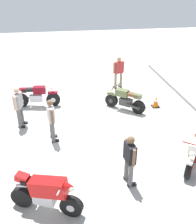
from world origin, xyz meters
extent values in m
plane|color=#ADAAA3|center=(0.00, 0.00, 0.00)|extent=(40.00, 40.00, 0.00)
cylinder|color=black|center=(-1.60, 0.84, 0.30)|extent=(0.51, 0.56, 0.60)
cylinder|color=black|center=(-0.72, 1.86, 0.30)|extent=(0.51, 0.56, 0.60)
cylinder|color=#333333|center=(-1.60, 0.84, 0.30)|extent=(0.27, 0.28, 0.21)
cylinder|color=#333333|center=(-0.72, 1.86, 0.30)|extent=(0.27, 0.28, 0.21)
cube|color=#333333|center=(-1.12, 1.39, 0.40)|extent=(0.58, 0.61, 0.32)
cube|color=#515B38|center=(-1.26, 1.23, 0.80)|extent=(0.61, 0.63, 0.30)
cube|color=#515B38|center=(-1.60, 0.84, 0.63)|extent=(0.41, 0.44, 0.08)
cube|color=brown|center=(-0.96, 1.58, 0.82)|extent=(0.59, 0.62, 0.12)
cube|color=#515B38|center=(-0.77, 1.80, 0.80)|extent=(0.38, 0.39, 0.18)
cylinder|color=#333333|center=(-0.74, 1.58, 0.35)|extent=(0.44, 0.49, 0.16)
cylinder|color=#333333|center=(-1.47, 0.98, 1.05)|extent=(0.56, 0.48, 0.04)
sphere|color=silver|center=(-1.61, 0.82, 0.85)|extent=(0.16, 0.16, 0.16)
cylinder|color=black|center=(-2.05, -1.82, 0.32)|extent=(0.19, 0.65, 0.64)
cylinder|color=black|center=(-2.20, -3.26, 0.32)|extent=(0.19, 0.65, 0.64)
cylinder|color=silver|center=(-2.05, -1.82, 0.32)|extent=(0.16, 0.24, 0.22)
cylinder|color=silver|center=(-2.20, -3.26, 0.32)|extent=(0.16, 0.24, 0.22)
cube|color=silver|center=(-2.13, -2.59, 0.42)|extent=(0.34, 0.59, 0.32)
cube|color=maroon|center=(-2.11, -2.39, 0.82)|extent=(0.38, 0.59, 0.30)
cube|color=maroon|center=(-2.05, -1.82, 0.67)|extent=(0.21, 0.45, 0.08)
cube|color=black|center=(-2.16, -2.84, 0.84)|extent=(0.32, 0.62, 0.12)
cube|color=maroon|center=(-2.19, -3.14, 0.82)|extent=(0.25, 0.34, 0.18)
cylinder|color=silver|center=(-2.34, -2.97, 0.37)|extent=(0.17, 0.57, 0.16)
cylinder|color=silver|center=(-2.08, -2.07, 1.07)|extent=(0.70, 0.11, 0.04)
sphere|color=silver|center=(-2.05, -1.85, 0.87)|extent=(0.16, 0.16, 0.16)
cylinder|color=black|center=(3.46, 2.16, 0.30)|extent=(0.57, 0.50, 0.60)
cylinder|color=maroon|center=(3.46, 2.16, 0.30)|extent=(0.28, 0.27, 0.21)
cube|color=maroon|center=(2.89, 2.61, 0.40)|extent=(0.61, 0.57, 0.32)
cube|color=white|center=(3.05, 2.48, 0.80)|extent=(0.64, 0.60, 0.30)
cube|color=white|center=(3.46, 2.16, 0.63)|extent=(0.45, 0.40, 0.08)
cylinder|color=maroon|center=(3.31, 2.28, 1.05)|extent=(0.46, 0.57, 0.04)
sphere|color=silver|center=(3.48, 2.15, 0.85)|extent=(0.16, 0.16, 0.16)
cylinder|color=black|center=(4.34, -1.41, 0.30)|extent=(0.39, 0.61, 0.60)
cylinder|color=black|center=(3.79, -2.65, 0.30)|extent=(0.45, 0.64, 0.60)
cylinder|color=silver|center=(4.34, -1.41, 0.30)|extent=(0.25, 0.26, 0.21)
cylinder|color=silver|center=(3.79, -2.65, 0.30)|extent=(0.25, 0.26, 0.21)
cube|color=silver|center=(4.04, -2.08, 0.40)|extent=(0.48, 0.63, 0.32)
cube|color=red|center=(4.10, -1.94, 0.80)|extent=(0.73, 1.05, 0.57)
cone|color=red|center=(4.31, -1.46, 0.95)|extent=(0.45, 0.46, 0.39)
cube|color=black|center=(3.94, -2.30, 0.87)|extent=(0.48, 0.65, 0.12)
cube|color=red|center=(3.82, -2.58, 0.95)|extent=(0.34, 0.41, 0.23)
cylinder|color=silver|center=(3.92, -2.57, 0.77)|extent=(0.24, 0.40, 0.17)
cylinder|color=silver|center=(3.77, -2.50, 0.77)|extent=(0.24, 0.40, 0.17)
cylinder|color=silver|center=(4.26, -1.59, 0.97)|extent=(0.66, 0.31, 0.04)
sphere|color=silver|center=(4.35, -1.39, 0.90)|extent=(0.16, 0.16, 0.16)
cylinder|color=gray|center=(-3.74, 1.79, 0.43)|extent=(0.16, 0.16, 0.85)
cube|color=black|center=(-3.80, 1.77, 0.04)|extent=(0.28, 0.18, 0.08)
cylinder|color=gray|center=(-3.63, 1.47, 0.43)|extent=(0.16, 0.16, 0.85)
cube|color=black|center=(-3.69, 1.45, 0.04)|extent=(0.28, 0.18, 0.08)
cube|color=#B23333|center=(-3.69, 1.63, 1.15)|extent=(0.36, 0.52, 0.60)
cylinder|color=tan|center=(-3.78, 1.90, 1.17)|extent=(0.11, 0.11, 0.57)
cylinder|color=tan|center=(-3.60, 1.36, 1.17)|extent=(0.11, 0.11, 0.57)
sphere|color=tan|center=(-3.69, 1.63, 1.60)|extent=(0.23, 0.23, 0.23)
cylinder|color=#59595B|center=(3.58, 0.32, 0.40)|extent=(0.15, 0.15, 0.80)
cube|color=black|center=(3.58, 0.38, 0.04)|extent=(0.13, 0.27, 0.08)
cylinder|color=#59595B|center=(3.27, 0.28, 0.40)|extent=(0.15, 0.15, 0.80)
cube|color=black|center=(3.26, 0.34, 0.04)|extent=(0.13, 0.27, 0.08)
cube|color=black|center=(3.43, 0.30, 1.09)|extent=(0.48, 0.28, 0.57)
cylinder|color=brown|center=(3.70, 0.34, 1.10)|extent=(0.10, 0.10, 0.53)
cylinder|color=brown|center=(3.16, 0.27, 1.10)|extent=(0.10, 0.10, 0.53)
sphere|color=brown|center=(3.43, 0.30, 1.51)|extent=(0.22, 0.22, 0.22)
cylinder|color=#59595B|center=(-0.28, -3.16, 0.41)|extent=(0.16, 0.16, 0.82)
cube|color=black|center=(-0.27, -3.10, 0.04)|extent=(0.16, 0.28, 0.08)
cylinder|color=#59595B|center=(-0.60, -3.08, 0.41)|extent=(0.16, 0.16, 0.82)
cube|color=black|center=(-0.58, -3.03, 0.04)|extent=(0.16, 0.28, 0.08)
cube|color=#99999E|center=(-0.44, -3.12, 1.11)|extent=(0.50, 0.32, 0.58)
cylinder|color=#D8AD8C|center=(-0.17, -3.18, 1.13)|extent=(0.11, 0.11, 0.55)
cylinder|color=#D8AD8C|center=(-0.71, -3.06, 1.13)|extent=(0.11, 0.11, 0.55)
sphere|color=#D8AD8C|center=(-0.44, -3.12, 1.55)|extent=(0.22, 0.22, 0.22)
cylinder|color=#59595B|center=(0.96, -1.84, 0.40)|extent=(0.15, 0.15, 0.81)
cube|color=black|center=(0.95, -1.78, 0.04)|extent=(0.15, 0.27, 0.08)
cylinder|color=#59595B|center=(0.65, -1.90, 0.40)|extent=(0.15, 0.15, 0.81)
cube|color=black|center=(0.63, -1.84, 0.04)|extent=(0.15, 0.27, 0.08)
cube|color=silver|center=(0.80, -1.87, 1.09)|extent=(0.49, 0.30, 0.57)
cylinder|color=brown|center=(1.07, -1.82, 1.11)|extent=(0.10, 0.10, 0.54)
cylinder|color=brown|center=(0.53, -1.92, 1.11)|extent=(0.10, 0.10, 0.54)
sphere|color=brown|center=(0.80, -1.87, 1.52)|extent=(0.22, 0.22, 0.22)
cube|color=black|center=(-1.22, 2.85, 0.01)|extent=(0.36, 0.36, 0.03)
cone|color=orange|center=(-1.22, 2.85, 0.28)|extent=(0.28, 0.28, 0.50)
cylinder|color=white|center=(-1.22, 2.85, 0.32)|extent=(0.19, 0.19, 0.08)
camera|label=1|loc=(9.06, -1.48, 5.46)|focal=41.87mm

